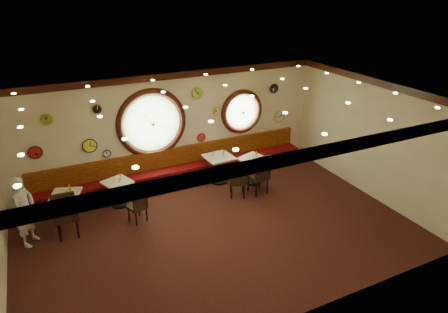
# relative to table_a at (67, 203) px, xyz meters

# --- Properties ---
(floor) EXTENTS (9.00, 6.00, 0.00)m
(floor) POSITION_rel_table_a_xyz_m (3.11, -2.05, -0.46)
(floor) COLOR black
(floor) RESTS_ON ground
(ceiling) EXTENTS (9.00, 6.00, 0.02)m
(ceiling) POSITION_rel_table_a_xyz_m (3.11, -2.05, 2.74)
(ceiling) COLOR #B18232
(ceiling) RESTS_ON wall_back
(wall_back) EXTENTS (9.00, 0.02, 3.20)m
(wall_back) POSITION_rel_table_a_xyz_m (3.11, 0.95, 1.14)
(wall_back) COLOR beige
(wall_back) RESTS_ON floor
(wall_front) EXTENTS (9.00, 0.02, 3.20)m
(wall_front) POSITION_rel_table_a_xyz_m (3.11, -5.05, 1.14)
(wall_front) COLOR beige
(wall_front) RESTS_ON floor
(wall_right) EXTENTS (0.02, 6.00, 3.20)m
(wall_right) POSITION_rel_table_a_xyz_m (7.61, -2.05, 1.14)
(wall_right) COLOR beige
(wall_right) RESTS_ON floor
(molding_back) EXTENTS (9.00, 0.10, 0.18)m
(molding_back) POSITION_rel_table_a_xyz_m (3.11, 0.90, 2.65)
(molding_back) COLOR #331009
(molding_back) RESTS_ON wall_back
(molding_front) EXTENTS (9.00, 0.10, 0.18)m
(molding_front) POSITION_rel_table_a_xyz_m (3.11, -5.00, 2.65)
(molding_front) COLOR #331009
(molding_front) RESTS_ON wall_back
(molding_right) EXTENTS (0.10, 6.00, 0.18)m
(molding_right) POSITION_rel_table_a_xyz_m (7.56, -2.05, 2.65)
(molding_right) COLOR #331009
(molding_right) RESTS_ON wall_back
(banquette_base) EXTENTS (8.00, 0.55, 0.20)m
(banquette_base) POSITION_rel_table_a_xyz_m (3.11, 0.67, -0.36)
(banquette_base) COLOR black
(banquette_base) RESTS_ON floor
(banquette_seat) EXTENTS (8.00, 0.55, 0.30)m
(banquette_seat) POSITION_rel_table_a_xyz_m (3.11, 0.67, -0.11)
(banquette_seat) COLOR #59070B
(banquette_seat) RESTS_ON banquette_base
(banquette_back) EXTENTS (8.00, 0.10, 0.55)m
(banquette_back) POSITION_rel_table_a_xyz_m (3.11, 0.89, 0.29)
(banquette_back) COLOR #5E0E07
(banquette_back) RESTS_ON wall_back
(porthole_left_glass) EXTENTS (1.66, 0.02, 1.66)m
(porthole_left_glass) POSITION_rel_table_a_xyz_m (2.51, 0.94, 1.39)
(porthole_left_glass) COLOR #76AA66
(porthole_left_glass) RESTS_ON wall_back
(porthole_left_frame) EXTENTS (1.98, 0.18, 1.98)m
(porthole_left_frame) POSITION_rel_table_a_xyz_m (2.51, 0.93, 1.39)
(porthole_left_frame) COLOR #331009
(porthole_left_frame) RESTS_ON wall_back
(porthole_left_ring) EXTENTS (1.61, 0.03, 1.61)m
(porthole_left_ring) POSITION_rel_table_a_xyz_m (2.51, 0.90, 1.39)
(porthole_left_ring) COLOR gold
(porthole_left_ring) RESTS_ON wall_back
(porthole_right_glass) EXTENTS (1.10, 0.02, 1.10)m
(porthole_right_glass) POSITION_rel_table_a_xyz_m (5.31, 0.94, 1.34)
(porthole_right_glass) COLOR #76AA66
(porthole_right_glass) RESTS_ON wall_back
(porthole_right_frame) EXTENTS (1.38, 0.18, 1.38)m
(porthole_right_frame) POSITION_rel_table_a_xyz_m (5.31, 0.93, 1.34)
(porthole_right_frame) COLOR #331009
(porthole_right_frame) RESTS_ON wall_back
(porthole_right_ring) EXTENTS (1.09, 0.03, 1.09)m
(porthole_right_ring) POSITION_rel_table_a_xyz_m (5.31, 0.90, 1.34)
(porthole_right_ring) COLOR gold
(porthole_right_ring) RESTS_ON wall_back
(wall_clock_0) EXTENTS (0.20, 0.03, 0.20)m
(wall_clock_0) POSITION_rel_table_a_xyz_m (1.21, 0.91, 0.74)
(wall_clock_0) COLOR white
(wall_clock_0) RESTS_ON wall_back
(wall_clock_1) EXTENTS (0.34, 0.03, 0.34)m
(wall_clock_1) POSITION_rel_table_a_xyz_m (6.66, 0.91, 0.99)
(wall_clock_1) COLOR silver
(wall_clock_1) RESTS_ON wall_back
(wall_clock_2) EXTENTS (0.32, 0.03, 0.32)m
(wall_clock_2) POSITION_rel_table_a_xyz_m (-0.49, 0.91, 1.09)
(wall_clock_2) COLOR red
(wall_clock_2) RESTS_ON wall_back
(wall_clock_3) EXTENTS (0.26, 0.03, 0.26)m
(wall_clock_3) POSITION_rel_table_a_xyz_m (-0.09, 0.91, 1.89)
(wall_clock_3) COLOR #80C427
(wall_clock_3) RESTS_ON wall_back
(wall_clock_4) EXTENTS (0.28, 0.03, 0.28)m
(wall_clock_4) POSITION_rel_table_a_xyz_m (6.41, 0.91, 1.94)
(wall_clock_4) COLOR black
(wall_clock_4) RESTS_ON wall_back
(wall_clock_5) EXTENTS (0.30, 0.03, 0.30)m
(wall_clock_5) POSITION_rel_table_a_xyz_m (3.86, 0.91, 2.09)
(wall_clock_5) COLOR #86D342
(wall_clock_5) RESTS_ON wall_back
(wall_clock_6) EXTENTS (0.22, 0.03, 0.22)m
(wall_clock_6) POSITION_rel_table_a_xyz_m (4.46, 0.91, 1.49)
(wall_clock_6) COLOR #E2E24B
(wall_clock_6) RESTS_ON wall_back
(wall_clock_7) EXTENTS (0.24, 0.03, 0.24)m
(wall_clock_7) POSITION_rel_table_a_xyz_m (1.11, 0.91, 1.99)
(wall_clock_7) COLOR black
(wall_clock_7) RESTS_ON wall_back
(wall_clock_8) EXTENTS (0.24, 0.03, 0.24)m
(wall_clock_8) POSITION_rel_table_a_xyz_m (3.96, 0.91, 0.74)
(wall_clock_8) COLOR red
(wall_clock_8) RESTS_ON wall_back
(wall_clock_9) EXTENTS (0.36, 0.03, 0.36)m
(wall_clock_9) POSITION_rel_table_a_xyz_m (0.81, 0.91, 1.04)
(wall_clock_9) COLOR #F7F937
(wall_clock_9) RESTS_ON wall_back
(table_a) EXTENTS (0.85, 0.85, 0.73)m
(table_a) POSITION_rel_table_a_xyz_m (0.00, 0.00, 0.00)
(table_a) COLOR black
(table_a) RESTS_ON floor
(table_b) EXTENTS (0.83, 0.83, 0.71)m
(table_b) POSITION_rel_table_a_xyz_m (1.27, 0.12, -0.01)
(table_b) COLOR black
(table_b) RESTS_ON floor
(table_c) EXTENTS (0.81, 0.81, 0.83)m
(table_c) POSITION_rel_table_a_xyz_m (4.20, 0.19, 0.06)
(table_c) COLOR black
(table_c) RESTS_ON floor
(table_d) EXTENTS (0.91, 0.91, 0.79)m
(table_d) POSITION_rel_table_a_xyz_m (5.07, -0.29, 0.04)
(table_d) COLOR black
(table_d) RESTS_ON floor
(chair_a) EXTENTS (0.54, 0.54, 0.75)m
(chair_a) POSITION_rel_table_a_xyz_m (-0.09, -0.81, 0.23)
(chair_a) COLOR black
(chair_a) RESTS_ON floor
(chair_b) EXTENTS (0.51, 0.51, 0.58)m
(chair_b) POSITION_rel_table_a_xyz_m (1.54, -0.90, 0.08)
(chair_b) COLOR black
(chair_b) RESTS_ON floor
(chair_c) EXTENTS (0.57, 0.57, 0.64)m
(chair_c) POSITION_rel_table_a_xyz_m (4.27, -0.84, 0.13)
(chair_c) COLOR black
(chair_c) RESTS_ON floor
(chair_d) EXTENTS (0.54, 0.54, 0.72)m
(chair_d) POSITION_rel_table_a_xyz_m (4.92, -0.94, 0.21)
(chair_d) COLOR black
(chair_d) RESTS_ON floor
(condiment_a_salt) EXTENTS (0.03, 0.03, 0.09)m
(condiment_a_salt) POSITION_rel_table_a_xyz_m (-0.05, 0.04, 0.32)
(condiment_a_salt) COLOR silver
(condiment_a_salt) RESTS_ON table_a
(condiment_b_salt) EXTENTS (0.03, 0.03, 0.09)m
(condiment_b_salt) POSITION_rel_table_a_xyz_m (1.21, 0.19, 0.30)
(condiment_b_salt) COLOR silver
(condiment_b_salt) RESTS_ON table_b
(condiment_c_salt) EXTENTS (0.04, 0.04, 0.11)m
(condiment_c_salt) POSITION_rel_table_a_xyz_m (4.05, 0.25, 0.43)
(condiment_c_salt) COLOR silver
(condiment_c_salt) RESTS_ON table_c
(condiment_d_salt) EXTENTS (0.04, 0.04, 0.10)m
(condiment_d_salt) POSITION_rel_table_a_xyz_m (4.93, -0.27, 0.38)
(condiment_d_salt) COLOR silver
(condiment_d_salt) RESTS_ON table_d
(condiment_a_pepper) EXTENTS (0.04, 0.04, 0.11)m
(condiment_a_pepper) POSITION_rel_table_a_xyz_m (0.03, -0.06, 0.33)
(condiment_a_pepper) COLOR silver
(condiment_a_pepper) RESTS_ON table_a
(condiment_b_pepper) EXTENTS (0.04, 0.04, 0.11)m
(condiment_b_pepper) POSITION_rel_table_a_xyz_m (1.31, 0.03, 0.31)
(condiment_b_pepper) COLOR silver
(condiment_b_pepper) RESTS_ON table_b
(condiment_c_pepper) EXTENTS (0.04, 0.04, 0.10)m
(condiment_c_pepper) POSITION_rel_table_a_xyz_m (4.27, 0.11, 0.42)
(condiment_c_pepper) COLOR silver
(condiment_c_pepper) RESTS_ON table_c
(condiment_d_pepper) EXTENTS (0.04, 0.04, 0.11)m
(condiment_d_pepper) POSITION_rel_table_a_xyz_m (5.07, -0.26, 0.38)
(condiment_d_pepper) COLOR silver
(condiment_d_pepper) RESTS_ON table_d
(condiment_a_bottle) EXTENTS (0.06, 0.06, 0.18)m
(condiment_a_bottle) POSITION_rel_table_a_xyz_m (0.12, 0.10, 0.36)
(condiment_a_bottle) COLOR gold
(condiment_a_bottle) RESTS_ON table_a
(condiment_b_bottle) EXTENTS (0.05, 0.05, 0.17)m
(condiment_b_bottle) POSITION_rel_table_a_xyz_m (1.37, 0.17, 0.34)
(condiment_b_bottle) COLOR gold
(condiment_b_bottle) RESTS_ON table_b
(condiment_c_bottle) EXTENTS (0.05, 0.05, 0.16)m
(condiment_c_bottle) POSITION_rel_table_a_xyz_m (4.37, 0.22, 0.45)
(condiment_c_bottle) COLOR gold
(condiment_c_bottle) RESTS_ON table_c
(condiment_d_bottle) EXTENTS (0.05, 0.05, 0.16)m
(condiment_d_bottle) POSITION_rel_table_a_xyz_m (5.21, -0.19, 0.41)
(condiment_d_bottle) COLOR #C3862E
(condiment_d_bottle) RESTS_ON table_d
(waiter) EXTENTS (0.66, 0.73, 1.66)m
(waiter) POSITION_rel_table_a_xyz_m (-0.89, -0.64, 0.37)
(waiter) COLOR silver
(waiter) RESTS_ON floor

